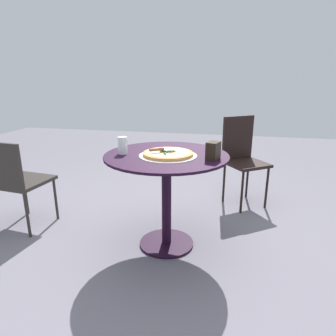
% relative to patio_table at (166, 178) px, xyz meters
% --- Properties ---
extents(ground_plane, '(10.00, 10.00, 0.00)m').
position_rel_patio_table_xyz_m(ground_plane, '(0.00, 0.00, -0.57)').
color(ground_plane, slate).
extents(patio_table, '(0.93, 0.93, 0.75)m').
position_rel_patio_table_xyz_m(patio_table, '(0.00, 0.00, 0.00)').
color(patio_table, black).
rests_on(patio_table, ground).
extents(pizza_on_tray, '(0.43, 0.43, 0.04)m').
position_rel_patio_table_xyz_m(pizza_on_tray, '(-0.04, -0.02, 0.20)').
color(pizza_on_tray, silver).
rests_on(pizza_on_tray, patio_table).
extents(pizza_server, '(0.17, 0.20, 0.02)m').
position_rel_patio_table_xyz_m(pizza_server, '(-0.05, 0.02, 0.23)').
color(pizza_server, silver).
rests_on(pizza_server, pizza_on_tray).
extents(drinking_cup, '(0.07, 0.07, 0.13)m').
position_rel_patio_table_xyz_m(drinking_cup, '(-0.05, 0.32, 0.25)').
color(drinking_cup, white).
rests_on(drinking_cup, patio_table).
extents(napkin_dispenser, '(0.12, 0.10, 0.13)m').
position_rel_patio_table_xyz_m(napkin_dispenser, '(-0.08, -0.35, 0.25)').
color(napkin_dispenser, black).
rests_on(napkin_dispenser, patio_table).
extents(patio_chair_near, '(0.52, 0.52, 0.92)m').
position_rel_patio_table_xyz_m(patio_chair_near, '(1.00, -0.59, -0.04)').
color(patio_chair_near, black).
rests_on(patio_chair_near, ground).
extents(patio_chair_far, '(0.46, 0.46, 0.81)m').
position_rel_patio_table_xyz_m(patio_chair_far, '(-0.01, 1.32, -0.09)').
color(patio_chair_far, '#2B2622').
rests_on(patio_chair_far, ground).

